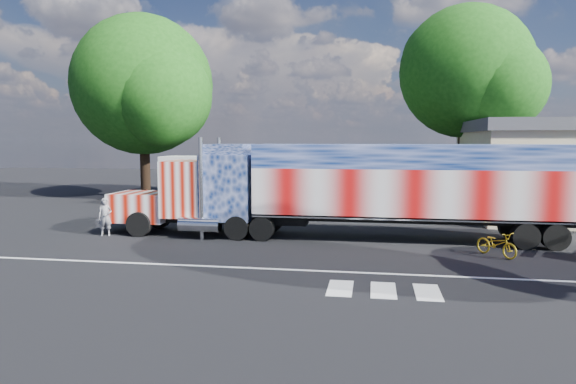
% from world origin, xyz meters
% --- Properties ---
extents(ground, '(100.00, 100.00, 0.00)m').
position_xyz_m(ground, '(0.00, 0.00, 0.00)').
color(ground, black).
extents(lane_markings, '(30.00, 2.67, 0.01)m').
position_xyz_m(lane_markings, '(1.71, -3.77, 0.01)').
color(lane_markings, silver).
rests_on(lane_markings, ground).
extents(semi_truck, '(20.08, 3.17, 4.28)m').
position_xyz_m(semi_truck, '(2.79, 2.64, 2.20)').
color(semi_truck, black).
rests_on(semi_truck, ground).
extents(coach_bus, '(10.83, 2.52, 3.15)m').
position_xyz_m(coach_bus, '(-3.77, 11.40, 1.63)').
color(coach_bus, silver).
rests_on(coach_bus, ground).
extents(woman, '(0.71, 0.59, 1.65)m').
position_xyz_m(woman, '(-7.83, 1.50, 0.83)').
color(woman, slate).
rests_on(woman, ground).
extents(bicycle, '(1.54, 1.74, 0.91)m').
position_xyz_m(bicycle, '(8.08, 0.13, 0.45)').
color(bicycle, gold).
rests_on(bicycle, ground).
extents(tree_ne_a, '(8.63, 8.22, 12.50)m').
position_xyz_m(tree_ne_a, '(9.43, 14.96, 8.33)').
color(tree_ne_a, black).
rests_on(tree_ne_a, ground).
extents(tree_nw_a, '(10.33, 9.83, 12.94)m').
position_xyz_m(tree_nw_a, '(-12.40, 15.67, 7.97)').
color(tree_nw_a, black).
rests_on(tree_nw_a, ground).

